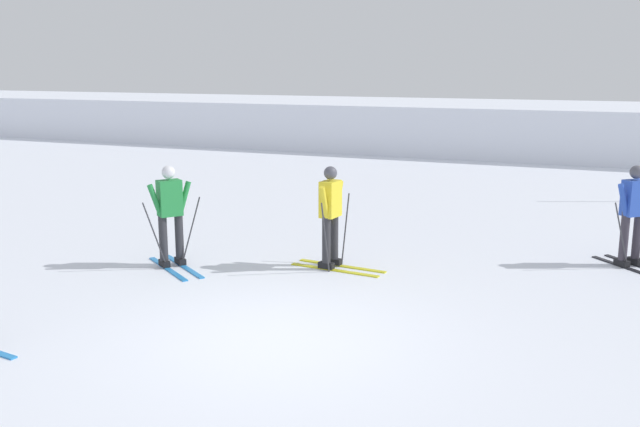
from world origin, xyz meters
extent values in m
plane|color=silver|center=(0.00, 0.00, 0.00)|extent=(120.00, 120.00, 0.00)
cube|color=silver|center=(0.00, 21.49, 0.92)|extent=(80.00, 7.70, 1.83)
cube|color=gold|center=(-0.42, 3.33, 0.01)|extent=(1.60, 0.26, 0.02)
cube|color=gold|center=(-0.45, 3.05, 0.01)|extent=(1.60, 0.26, 0.02)
cube|color=black|center=(-0.57, 3.34, 0.07)|extent=(0.27, 0.15, 0.10)
cube|color=black|center=(-0.60, 3.07, 0.07)|extent=(0.27, 0.15, 0.10)
cylinder|color=#2D2D33|center=(-0.57, 3.34, 0.55)|extent=(0.14, 0.14, 0.85)
cylinder|color=#2D2D33|center=(-0.60, 3.07, 0.55)|extent=(0.14, 0.14, 0.85)
cube|color=yellow|center=(-0.59, 3.20, 1.17)|extent=(0.28, 0.40, 0.60)
cylinder|color=yellow|center=(-0.54, 3.45, 1.16)|extent=(0.12, 0.26, 0.55)
cylinder|color=yellow|center=(-0.59, 2.95, 1.16)|extent=(0.12, 0.26, 0.55)
sphere|color=#4C4C56|center=(-0.59, 3.20, 1.60)|extent=(0.22, 0.22, 0.22)
cylinder|color=#38383D|center=(-0.45, 3.55, 0.60)|extent=(0.05, 0.28, 1.20)
cylinder|color=#38383D|center=(-0.53, 2.84, 0.60)|extent=(0.05, 0.28, 1.20)
cube|color=black|center=(4.04, 5.01, 0.01)|extent=(1.18, 1.21, 0.02)
cube|color=black|center=(4.14, 5.31, 0.07)|extent=(0.27, 0.27, 0.10)
cube|color=black|center=(3.93, 5.12, 0.07)|extent=(0.27, 0.27, 0.10)
cylinder|color=#38333D|center=(4.14, 5.31, 0.55)|extent=(0.14, 0.14, 0.85)
cylinder|color=#38333D|center=(3.93, 5.12, 0.55)|extent=(0.14, 0.14, 0.85)
cube|color=#284CB7|center=(4.04, 5.21, 1.17)|extent=(0.44, 0.44, 0.60)
cylinder|color=#284CB7|center=(3.87, 5.03, 1.16)|extent=(0.25, 0.24, 0.55)
sphere|color=#4C4C56|center=(4.04, 5.21, 1.60)|extent=(0.22, 0.22, 0.22)
cylinder|color=#38383D|center=(3.89, 4.93, 0.57)|extent=(0.31, 0.30, 1.15)
cube|color=#237AC6|center=(-2.88, 2.29, 0.01)|extent=(1.35, 1.01, 0.02)
cube|color=#237AC6|center=(-3.04, 2.06, 0.01)|extent=(1.35, 1.01, 0.02)
cube|color=black|center=(-3.00, 2.38, 0.07)|extent=(0.28, 0.25, 0.10)
cube|color=black|center=(-3.16, 2.15, 0.07)|extent=(0.28, 0.25, 0.10)
cylinder|color=#2D2D33|center=(-3.00, 2.38, 0.55)|extent=(0.14, 0.14, 0.85)
cylinder|color=#2D2D33|center=(-3.16, 2.15, 0.55)|extent=(0.14, 0.14, 0.85)
cube|color=#23843D|center=(-3.08, 2.26, 1.17)|extent=(0.42, 0.45, 0.60)
cylinder|color=#23843D|center=(-2.92, 2.45, 1.16)|extent=(0.22, 0.26, 0.55)
cylinder|color=#23843D|center=(-3.21, 2.05, 1.16)|extent=(0.22, 0.26, 0.55)
sphere|color=silver|center=(-3.08, 2.26, 1.60)|extent=(0.22, 0.22, 0.22)
cylinder|color=#38383D|center=(-2.82, 2.45, 0.58)|extent=(0.25, 0.33, 1.16)
cylinder|color=#38383D|center=(-3.18, 1.95, 0.58)|extent=(0.25, 0.33, 1.16)
camera|label=1|loc=(3.61, -7.42, 3.32)|focal=39.71mm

